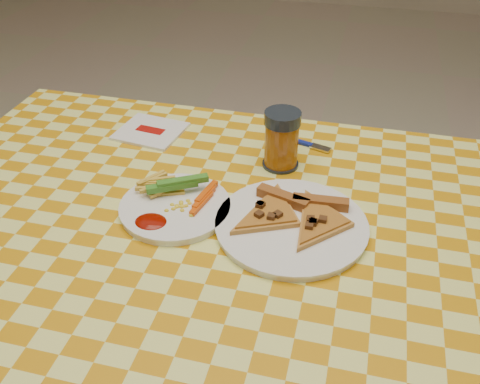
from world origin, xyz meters
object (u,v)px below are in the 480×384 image
drink_glass (282,140)px  plate_left (175,208)px  plate_right (291,226)px  table (229,259)px

drink_glass → plate_left: bearing=-128.4°
plate_right → table: bearing=-166.6°
table → drink_glass: drink_glass is taller
table → plate_left: (-0.11, 0.03, 0.08)m
table → plate_right: (0.11, 0.03, 0.08)m
table → drink_glass: 0.27m
plate_right → drink_glass: drink_glass is taller
plate_right → drink_glass: bearing=105.8°
plate_left → drink_glass: bearing=51.6°
table → drink_glass: (0.05, 0.23, 0.13)m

